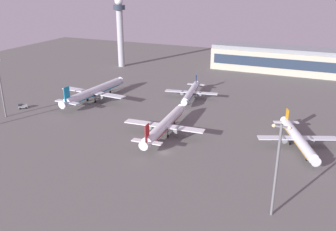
% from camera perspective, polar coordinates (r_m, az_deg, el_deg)
% --- Properties ---
extents(ground_plane, '(416.00, 416.00, 0.00)m').
position_cam_1_polar(ground_plane, '(130.59, -0.60, -5.81)').
color(ground_plane, '#605E5B').
extents(terminal_building, '(125.75, 22.40, 16.40)m').
position_cam_1_polar(terminal_building, '(253.12, 21.31, 7.84)').
color(terminal_building, '#B2AD99').
rests_on(terminal_building, ground).
extents(control_tower, '(8.00, 8.00, 46.97)m').
position_cam_1_polar(control_tower, '(257.44, -7.52, 13.48)').
color(control_tower, '#A8A8B2').
rests_on(control_tower, ground).
extents(airplane_terminal_side, '(32.73, 42.05, 10.78)m').
position_cam_1_polar(airplane_terminal_side, '(143.39, -0.59, -1.52)').
color(airplane_terminal_side, white).
rests_on(airplane_terminal_side, ground).
extents(airplane_taxiway_distant, '(27.93, 35.41, 9.51)m').
position_cam_1_polar(airplane_taxiway_distant, '(141.23, 19.64, -3.37)').
color(airplane_taxiway_distant, silver).
rests_on(airplane_taxiway_distant, ground).
extents(airplane_far_stand, '(36.82, 47.28, 12.12)m').
position_cam_1_polar(airplane_far_stand, '(187.85, -11.55, 3.65)').
color(airplane_far_stand, silver).
rests_on(airplane_far_stand, ground).
extents(airplane_near_gate, '(27.39, 35.05, 9.01)m').
position_cam_1_polar(airplane_near_gate, '(187.88, 3.62, 3.66)').
color(airplane_near_gate, silver).
rests_on(airplane_near_gate, ground).
extents(cargo_loader, '(4.38, 4.24, 2.25)m').
position_cam_1_polar(cargo_loader, '(186.87, -21.79, 1.37)').
color(cargo_loader, gray).
rests_on(cargo_loader, ground).
extents(apron_light_central, '(4.80, 0.90, 26.43)m').
position_cam_1_polar(apron_light_central, '(174.72, -24.72, 4.45)').
color(apron_light_central, slate).
rests_on(apron_light_central, ground).
extents(apron_light_east, '(4.80, 0.90, 25.62)m').
position_cam_1_polar(apron_light_east, '(95.38, 16.69, -7.46)').
color(apron_light_east, slate).
rests_on(apron_light_east, ground).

